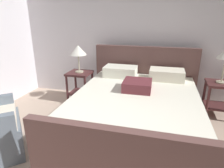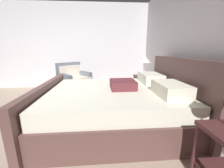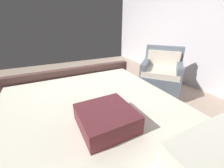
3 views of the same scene
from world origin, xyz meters
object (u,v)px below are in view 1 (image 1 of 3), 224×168
nightstand_left (80,82)px  table_lamp_left (78,51)px  bed (136,110)px  nightstand_right (219,94)px

nightstand_left → table_lamp_left: 0.61m
nightstand_left → table_lamp_left: table_lamp_left is taller
table_lamp_left → bed: bearing=-32.9°
bed → table_lamp_left: size_ratio=4.43×
nightstand_right → table_lamp_left: bearing=-179.1°
bed → nightstand_left: bed is taller
bed → table_lamp_left: (-1.26, 0.82, 0.68)m
bed → nightstand_right: size_ratio=3.85×
bed → nightstand_left: size_ratio=3.85×
bed → nightstand_left: 1.50m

